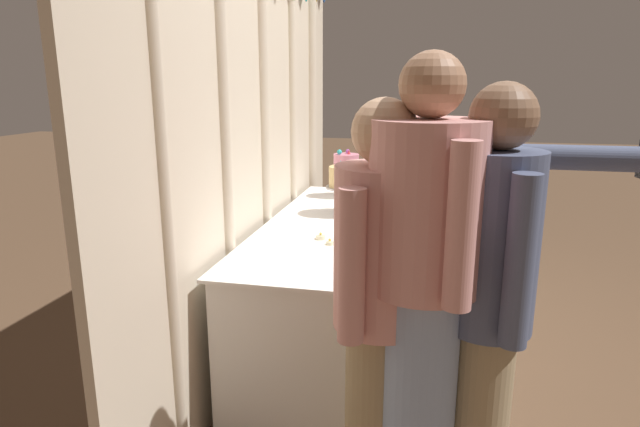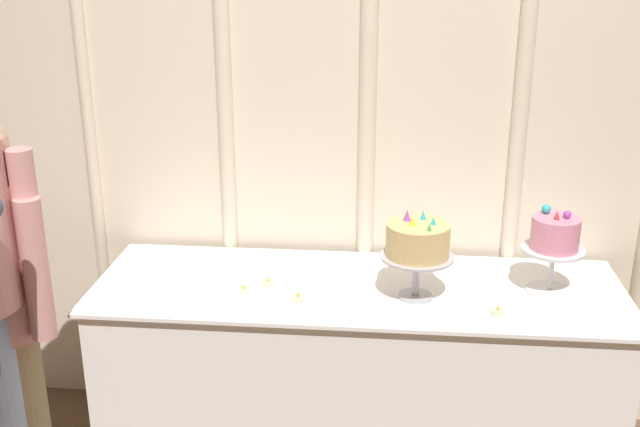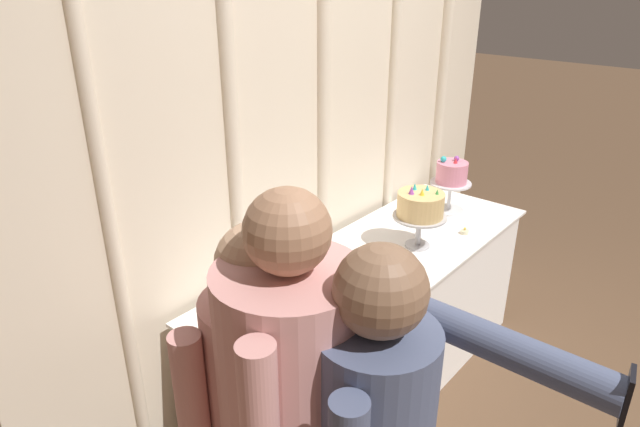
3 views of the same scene
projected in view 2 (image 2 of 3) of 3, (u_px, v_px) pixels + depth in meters
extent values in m
cube|color=beige|center=(364.00, 133.00, 3.11)|extent=(3.30, 0.04, 2.58)
cylinder|color=beige|center=(89.00, 128.00, 3.19)|extent=(0.05, 0.05, 2.58)
cylinder|color=beige|center=(226.00, 131.00, 3.14)|extent=(0.07, 0.07, 2.58)
cylinder|color=beige|center=(367.00, 134.00, 3.09)|extent=(0.07, 0.07, 2.58)
cylinder|color=beige|center=(518.00, 138.00, 3.04)|extent=(0.07, 0.07, 2.58)
cube|color=white|center=(356.00, 376.00, 3.04)|extent=(1.98, 0.63, 0.77)
cube|color=white|center=(358.00, 288.00, 2.91)|extent=(2.03, 0.68, 0.01)
cylinder|color=#B2B2B7|center=(415.00, 296.00, 2.81)|extent=(0.13, 0.13, 0.01)
cylinder|color=#B2B2B7|center=(416.00, 276.00, 2.78)|extent=(0.03, 0.03, 0.15)
cylinder|color=#B2B2B7|center=(417.00, 256.00, 2.76)|extent=(0.27, 0.27, 0.01)
cylinder|color=#DBB775|center=(418.00, 240.00, 2.73)|extent=(0.23, 0.23, 0.12)
cone|color=#2DB2B7|center=(433.00, 221.00, 2.70)|extent=(0.02, 0.02, 0.03)
cone|color=#2DB2B7|center=(423.00, 215.00, 2.75)|extent=(0.02, 0.02, 0.03)
cone|color=purple|center=(407.00, 215.00, 2.74)|extent=(0.03, 0.03, 0.04)
cone|color=yellow|center=(412.00, 221.00, 2.69)|extent=(0.02, 0.02, 0.03)
cone|color=green|center=(429.00, 227.00, 2.64)|extent=(0.02, 0.02, 0.03)
cylinder|color=silver|center=(549.00, 290.00, 2.86)|extent=(0.17, 0.17, 0.01)
cylinder|color=silver|center=(551.00, 270.00, 2.83)|extent=(0.02, 0.02, 0.16)
cylinder|color=silver|center=(553.00, 249.00, 2.80)|extent=(0.23, 0.23, 0.01)
cylinder|color=pink|center=(555.00, 233.00, 2.78)|extent=(0.18, 0.18, 0.12)
sphere|color=purple|center=(567.00, 215.00, 2.75)|extent=(0.03, 0.03, 0.03)
sphere|color=#2DB2B7|center=(546.00, 209.00, 2.79)|extent=(0.03, 0.03, 0.03)
cone|color=#DB333D|center=(557.00, 215.00, 2.73)|extent=(0.02, 0.02, 0.03)
cylinder|color=beige|center=(243.00, 291.00, 2.85)|extent=(0.04, 0.04, 0.02)
sphere|color=#F9CC4C|center=(243.00, 286.00, 2.84)|extent=(0.01, 0.01, 0.01)
cylinder|color=beige|center=(268.00, 284.00, 2.90)|extent=(0.05, 0.05, 0.02)
sphere|color=#F9CC4C|center=(268.00, 279.00, 2.90)|extent=(0.01, 0.01, 0.01)
cylinder|color=beige|center=(298.00, 299.00, 2.78)|extent=(0.05, 0.05, 0.02)
sphere|color=#F9CC4C|center=(298.00, 294.00, 2.78)|extent=(0.01, 0.01, 0.01)
cylinder|color=beige|center=(498.00, 313.00, 2.67)|extent=(0.04, 0.04, 0.02)
sphere|color=#F9CC4C|center=(498.00, 308.00, 2.67)|extent=(0.01, 0.01, 0.01)
cylinder|color=#9E8966|center=(17.00, 423.00, 2.75)|extent=(0.29, 0.29, 0.76)
cylinder|color=#D6938E|center=(36.00, 270.00, 2.45)|extent=(0.08, 0.08, 0.48)
cylinder|color=#D6938E|center=(28.00, 221.00, 2.43)|extent=(0.08, 0.08, 0.48)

